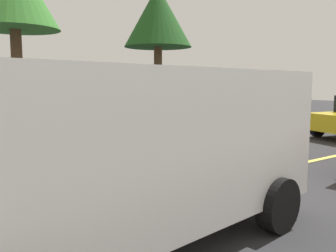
{
  "coord_description": "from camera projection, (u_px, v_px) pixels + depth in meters",
  "views": [
    {
      "loc": [
        -0.3,
        -5.22,
        2.03
      ],
      "look_at": [
        3.95,
        0.75,
        1.15
      ],
      "focal_mm": 37.79,
      "sensor_mm": 36.0,
      "label": 1
    }
  ],
  "objects": [
    {
      "name": "white_van",
      "position": [
        131.0,
        147.0,
        4.3
      ],
      "size": [
        5.41,
        2.77,
        2.2
      ],
      "color": "white",
      "rests_on": "ground_plane"
    },
    {
      "name": "tree_centre_verge",
      "position": [
        158.0,
        18.0,
        15.27
      ],
      "size": [
        2.94,
        2.94,
        6.22
      ],
      "color": "#513823",
      "rests_on": "ground_plane"
    },
    {
      "name": "lane_marking_centre",
      "position": [
        149.0,
        197.0,
        6.36
      ],
      "size": [
        28.0,
        0.16,
        0.01
      ],
      "primitive_type": "cube",
      "color": "#E0D14C"
    }
  ]
}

